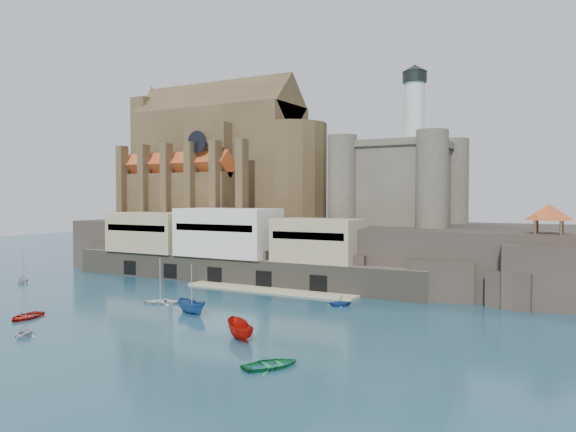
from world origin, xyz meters
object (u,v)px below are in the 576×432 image
(church, at_px, (224,165))
(boat_2, at_px, (192,313))
(boat_0, at_px, (26,318))
(boat_1, at_px, (25,336))
(pavilion, at_px, (549,214))
(castle_keep, at_px, (400,179))

(church, bearing_deg, boat_2, -58.89)
(church, xyz_separation_m, boat_0, (10.22, -56.02, -22.13))
(boat_0, distance_m, boat_1, 9.82)
(pavilion, bearing_deg, boat_0, -144.30)
(castle_keep, height_order, boat_1, castle_keep)
(church, xyz_separation_m, boat_2, (26.24, -43.48, -22.13))
(castle_keep, relative_size, pavilion, 4.58)
(pavilion, bearing_deg, castle_keep, 149.82)
(pavilion, xyz_separation_m, boat_2, (-39.89, -27.63, -12.73))
(church, distance_m, boat_1, 68.14)
(pavilion, xyz_separation_m, boat_1, (-48.00, -46.00, -12.73))
(boat_0, height_order, boat_2, boat_2)
(pavilion, bearing_deg, boat_1, -136.22)
(church, xyz_separation_m, castle_keep, (40.21, -0.78, -3.81))
(castle_keep, bearing_deg, church, 178.89)
(boat_0, bearing_deg, castle_keep, 44.16)
(boat_0, relative_size, boat_1, 1.69)
(church, height_order, boat_2, church)
(pavilion, relative_size, boat_1, 2.01)
(church, height_order, boat_0, church)
(church, bearing_deg, boat_0, -79.66)
(pavilion, relative_size, boat_0, 1.19)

